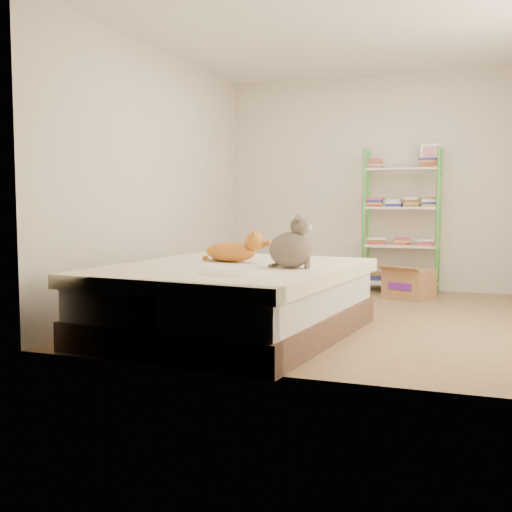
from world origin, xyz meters
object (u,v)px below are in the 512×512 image
at_px(bed, 232,300).
at_px(cardboard_box, 409,284).
at_px(grey_cat, 291,242).
at_px(white_bin, 292,276).
at_px(shelf_unit, 402,224).
at_px(orange_cat, 230,249).

xyz_separation_m(bed, cardboard_box, (1.13, 2.42, -0.12)).
xyz_separation_m(bed, grey_cat, (0.51, -0.05, 0.49)).
bearing_deg(grey_cat, cardboard_box, -27.12).
distance_m(grey_cat, white_bin, 2.85).
height_order(bed, cardboard_box, bed).
distance_m(bed, shelf_unit, 3.14).
relative_size(bed, white_bin, 6.86).
distance_m(shelf_unit, cardboard_box, 0.84).
height_order(bed, shelf_unit, shelf_unit).
xyz_separation_m(grey_cat, cardboard_box, (0.63, 2.46, -0.60)).
distance_m(orange_cat, grey_cat, 0.71).
distance_m(bed, grey_cat, 0.70).
relative_size(orange_cat, shelf_unit, 0.31).
relative_size(bed, orange_cat, 4.49).
distance_m(bed, white_bin, 2.65).
bearing_deg(orange_cat, cardboard_box, 65.77).
relative_size(cardboard_box, white_bin, 1.72).
height_order(orange_cat, grey_cat, grey_cat).
bearing_deg(cardboard_box, grey_cat, -80.40).
xyz_separation_m(shelf_unit, cardboard_box, (0.15, -0.51, -0.64)).
height_order(grey_cat, cardboard_box, grey_cat).
bearing_deg(white_bin, orange_cat, -86.25).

